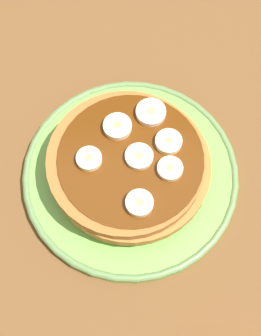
# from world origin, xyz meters

# --- Properties ---
(ground_plane) EXTENTS (1.40, 1.40, 0.03)m
(ground_plane) POSITION_xyz_m (0.00, 0.00, -0.01)
(ground_plane) COLOR brown
(plate) EXTENTS (0.26, 0.26, 0.01)m
(plate) POSITION_xyz_m (0.00, 0.00, 0.01)
(plate) COLOR #72B74C
(plate) RESTS_ON ground_plane
(pancake_stack) EXTENTS (0.19, 0.19, 0.04)m
(pancake_stack) POSITION_xyz_m (-0.00, -0.00, 0.03)
(pancake_stack) COLOR #BE8E45
(pancake_stack) RESTS_ON plate
(banana_slice_0) EXTENTS (0.03, 0.03, 0.01)m
(banana_slice_0) POSITION_xyz_m (0.00, 0.01, 0.06)
(banana_slice_0) COLOR beige
(banana_slice_0) RESTS_ON pancake_stack
(banana_slice_1) EXTENTS (0.03, 0.03, 0.01)m
(banana_slice_1) POSITION_xyz_m (0.00, -0.05, 0.06)
(banana_slice_1) COLOR #F7F3B6
(banana_slice_1) RESTS_ON pancake_stack
(banana_slice_2) EXTENTS (0.03, 0.03, 0.01)m
(banana_slice_2) POSITION_xyz_m (-0.04, -0.01, 0.06)
(banana_slice_2) COLOR #FCE1BC
(banana_slice_2) RESTS_ON pancake_stack
(banana_slice_3) EXTENTS (0.03, 0.03, 0.01)m
(banana_slice_3) POSITION_xyz_m (0.02, 0.04, 0.06)
(banana_slice_3) COLOR beige
(banana_slice_3) RESTS_ON pancake_stack
(banana_slice_4) EXTENTS (0.04, 0.04, 0.01)m
(banana_slice_4) POSITION_xyz_m (-0.06, 0.03, 0.06)
(banana_slice_4) COLOR #FEE1C5
(banana_slice_4) RESTS_ON pancake_stack
(banana_slice_5) EXTENTS (0.03, 0.03, 0.01)m
(banana_slice_5) POSITION_xyz_m (-0.02, 0.04, 0.06)
(banana_slice_5) COLOR #FAEEB6
(banana_slice_5) RESTS_ON pancake_stack
(banana_slice_6) EXTENTS (0.03, 0.03, 0.01)m
(banana_slice_6) POSITION_xyz_m (0.06, 0.01, 0.06)
(banana_slice_6) COLOR #EEE5BF
(banana_slice_6) RESTS_ON pancake_stack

